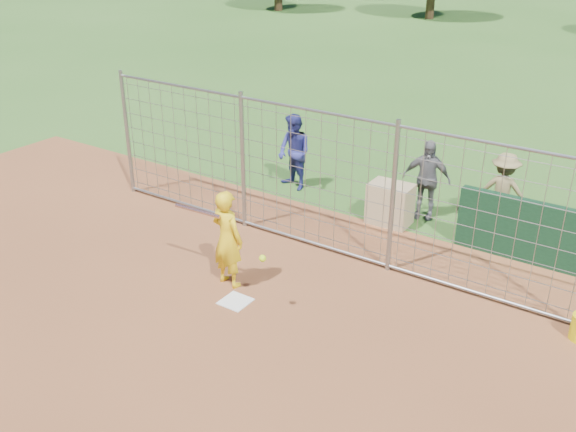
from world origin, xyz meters
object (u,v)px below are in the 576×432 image
Objects in this scene: bystander_b at (426,179)px; bystander_a at (294,152)px; equipment_bin at (390,204)px; bystander_c at (503,191)px; batter at (227,239)px.

bystander_a is at bearing 171.34° from bystander_b.
bystander_b reaches higher than equipment_bin.
bystander_a is 1.11× the size of bystander_c.
batter is 5.38m from bystander_c.
equipment_bin is (2.48, -0.43, -0.41)m from bystander_a.
equipment_bin is (1.15, 3.47, -0.41)m from batter.
bystander_c is at bearing -116.53° from batter.
bystander_b is at bearing 9.97° from bystander_c.
bystander_a is at bearing 168.96° from equipment_bin.
bystander_b is (2.91, 0.20, -0.03)m from bystander_a.
batter reaches higher than bystander_c.
bystander_b is at bearing 54.69° from equipment_bin.
bystander_b reaches higher than bystander_c.
bystander_a reaches higher than bystander_c.
bystander_a is 2.55m from equipment_bin.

